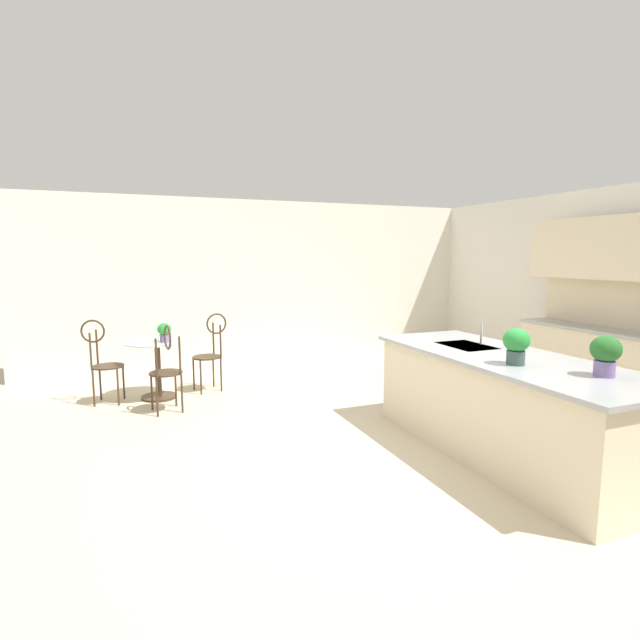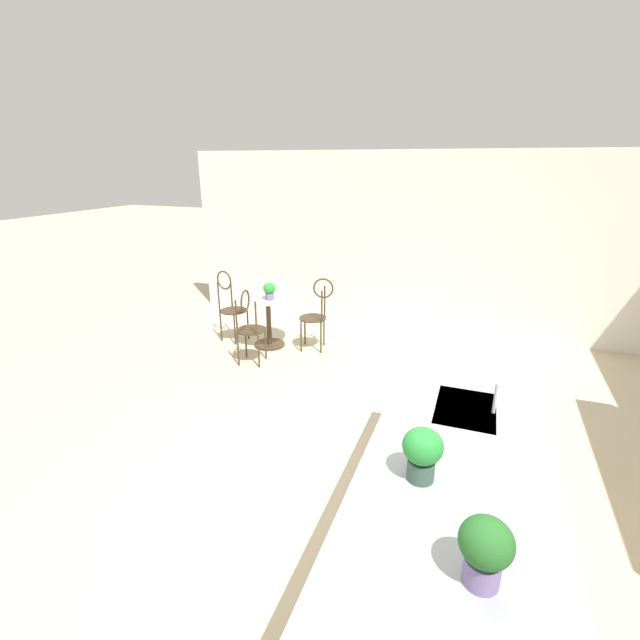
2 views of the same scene
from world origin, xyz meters
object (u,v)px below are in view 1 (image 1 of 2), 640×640
Objects in this scene: potted_plant_on_table at (164,331)px; potted_plant_counter_far at (606,353)px; potted_plant_counter_near at (516,344)px; bistro_table at (158,364)px; chair_by_island at (211,348)px; chair_near_window at (102,357)px; chair_toward_desk at (167,364)px.

potted_plant_counter_far is (3.79, 2.83, 0.22)m from potted_plant_on_table.
bistro_table is at bearing -142.21° from potted_plant_counter_near.
potted_plant_on_table reaches higher than bistro_table.
chair_near_window is at bearing -86.01° from chair_by_island.
chair_by_island is at bearing 93.99° from chair_near_window.
potted_plant_counter_near reaches higher than chair_near_window.
chair_toward_desk is at bearing -3.16° from potted_plant_on_table.
potted_plant_counter_far is 0.64m from potted_plant_counter_near.
chair_near_window is (-0.03, -0.64, 0.13)m from bistro_table.
chair_near_window is 1.00× the size of chair_by_island.
potted_plant_counter_far is at bearing 36.83° from bistro_table.
chair_by_island is at bearing 111.49° from potted_plant_on_table.
chair_by_island is (-0.09, 1.33, 0.00)m from chair_near_window.
chair_by_island is 0.71m from potted_plant_on_table.
chair_by_island is at bearing -151.21° from potted_plant_counter_near.
chair_near_window is 1.00× the size of chair_toward_desk.
chair_toward_desk is at bearing 45.22° from chair_near_window.
bistro_table is 4.91m from potted_plant_counter_far.
chair_near_window is at bearing -93.03° from bistro_table.
chair_by_island is 3.44× the size of potted_plant_counter_near.
bistro_table is 0.77× the size of chair_by_island.
chair_near_window reaches higher than potted_plant_on_table.
chair_toward_desk is 3.44× the size of potted_plant_counter_near.
potted_plant_counter_near is at bearing -149.59° from potted_plant_counter_far.
potted_plant_counter_far reaches higher than potted_plant_counter_near.
chair_near_window is 3.44× the size of potted_plant_counter_near.
chair_by_island is 4.63m from potted_plant_counter_far.
bistro_table is 4.29m from potted_plant_counter_near.
chair_by_island reaches higher than bistro_table.
bistro_table is 0.65m from chair_near_window.
bistro_table is at bearing 86.97° from chair_near_window.
bistro_table is 0.77× the size of chair_near_window.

